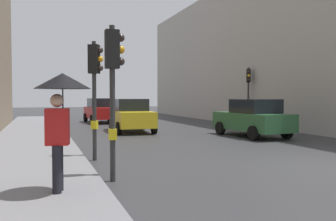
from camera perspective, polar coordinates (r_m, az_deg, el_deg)
The scene contains 10 objects.
ground_plane at distance 10.66m, azimuth 21.94°, elevation -8.13°, with size 120.00×120.00×0.00m, color #38383A.
sidewalk_kerb at distance 13.98m, azimuth -20.65°, elevation -5.35°, with size 3.06×40.00×0.16m, color gray.
building_facade_right at distance 30.15m, azimuth 19.26°, elevation 8.00°, with size 12.00×32.59×10.01m, color #B2ADA3.
traffic_light_mid_street at distance 23.49m, azimuth 12.48°, elevation 3.80°, with size 0.34×0.45×3.72m.
traffic_light_near_right at distance 10.90m, azimuth -11.37°, elevation 4.94°, with size 0.45×0.36×3.50m.
traffic_light_near_left at distance 8.11m, azimuth -8.55°, elevation 5.64°, with size 0.43×0.24×3.44m.
car_yellow_taxi at distance 19.64m, azimuth -5.75°, elevation -0.76°, with size 2.19×4.29×1.76m.
car_green_estate at distance 17.53m, azimuth 13.12°, elevation -1.16°, with size 2.24×4.31×1.76m.
car_red_sedan at distance 26.86m, azimuth -10.46°, elevation 0.00°, with size 2.18×4.28×1.76m.
pedestrian_with_umbrella at distance 6.79m, azimuth -16.41°, elevation 1.77°, with size 1.00×1.00×2.14m.
Camera 1 is at (-6.94, -7.86, 1.88)m, focal length 38.93 mm.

